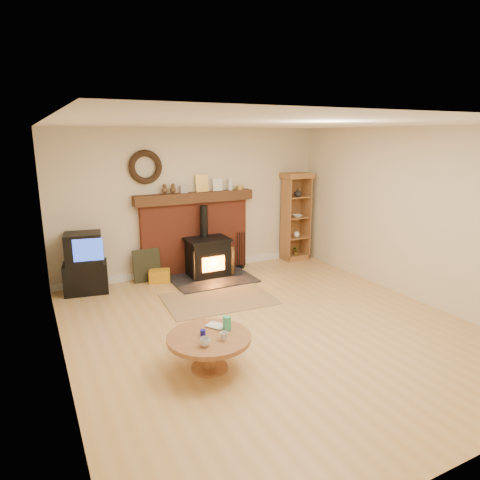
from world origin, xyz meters
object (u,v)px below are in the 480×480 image
curio_cabinet (295,217)px  coffee_table (209,342)px  tv_unit (85,264)px  wood_stove (208,259)px

curio_cabinet → coffee_table: curio_cabinet is taller
tv_unit → coffee_table: 3.18m
curio_cabinet → coffee_table: (-3.21, -3.14, -0.56)m
tv_unit → coffee_table: (0.85, -3.06, -0.15)m
tv_unit → curio_cabinet: size_ratio=0.56×
wood_stove → tv_unit: size_ratio=1.43×
wood_stove → curio_cabinet: curio_cabinet is taller
wood_stove → tv_unit: 2.06m
coffee_table → wood_stove: bearing=67.3°
curio_cabinet → coffee_table: bearing=-135.6°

